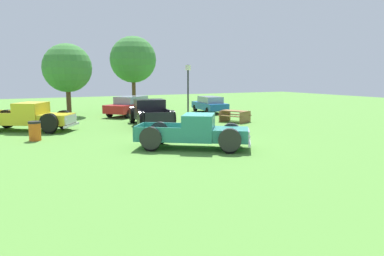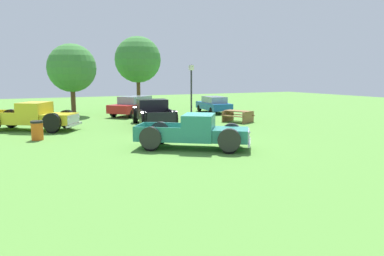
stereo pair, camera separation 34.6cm
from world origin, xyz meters
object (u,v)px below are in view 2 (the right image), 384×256
Objects in this scene: pickup_truck_behind_right at (36,117)px; sedan_distant_a at (214,104)px; lamp_post_near at (191,91)px; picnic_table at (238,115)px; sedan_distant_b at (134,105)px; pickup_truck_behind_left at (152,113)px; trash_can at (37,130)px; oak_tree_west at (72,68)px; oak_tree_east at (138,60)px; pickup_truck_foreground at (200,132)px.

sedan_distant_a is (14.07, 4.14, -0.05)m from pickup_truck_behind_right.
lamp_post_near is 1.74× the size of picnic_table.
sedan_distant_a is at bearing -7.94° from sedan_distant_b.
sedan_distant_b is at bearing 83.71° from pickup_truck_behind_left.
pickup_truck_behind_left is 7.43m from trash_can.
sedan_distant_b is 11.41m from trash_can.
picnic_table is 0.41× the size of oak_tree_west.
oak_tree_west is (-7.30, 6.20, 1.63)m from lamp_post_near.
sedan_distant_a is at bearing 28.04° from trash_can.
trash_can is at bearing -151.96° from sedan_distant_a.
picnic_table is at bearing -104.26° from sedan_distant_a.
oak_tree_west reaches higher than pickup_truck_behind_right.
sedan_distant_a is 9.20m from oak_tree_east.
sedan_distant_a is at bearing 58.37° from pickup_truck_foreground.
oak_tree_west is (-3.66, 7.97, 2.91)m from pickup_truck_behind_left.
pickup_truck_behind_right is at bearing -130.90° from oak_tree_east.
lamp_post_near reaches higher than pickup_truck_foreground.
oak_tree_east is at bearing 69.17° from sedan_distant_b.
sedan_distant_b is at bearing -25.93° from oak_tree_west.
oak_tree_east is (3.75, 20.18, 3.89)m from pickup_truck_foreground.
pickup_truck_behind_left is at bearing -6.83° from pickup_truck_behind_right.
sedan_distant_b is 5.60m from oak_tree_west.
pickup_truck_behind_right is 1.39× the size of lamp_post_near.
pickup_truck_behind_left is 4.25m from lamp_post_near.
picnic_table is (5.10, -7.00, -0.30)m from sedan_distant_b.
picnic_table is at bearing -44.03° from oak_tree_west.
lamp_post_near is (10.41, 0.96, 1.29)m from pickup_truck_behind_right.
pickup_truck_behind_right is 12.67m from picnic_table.
pickup_truck_foreground is 14.02m from sedan_distant_b.
picnic_table is 0.33× the size of oak_tree_east.
oak_tree_east is at bearing 101.66° from picnic_table.
pickup_truck_foreground is 1.27× the size of lamp_post_near.
lamp_post_near is 11.57m from trash_can.
sedan_distant_b is at bearing -110.83° from oak_tree_east.
oak_tree_west is (-9.41, 9.09, 3.20)m from picnic_table.
sedan_distant_b is at bearing 126.10° from lamp_post_near.
sedan_distant_b is at bearing 84.37° from pickup_truck_foreground.
sedan_distant_b is 5.24m from lamp_post_near.
pickup_truck_foreground is 1.06× the size of sedan_distant_b.
sedan_distant_b is 4.97× the size of trash_can.
trash_can is (-6.94, -2.63, -0.31)m from pickup_truck_behind_left.
pickup_truck_behind_left reaches higher than pickup_truck_foreground.
oak_tree_west is at bearing 154.07° from sedan_distant_b.
sedan_distant_b is (1.37, 13.95, 0.08)m from pickup_truck_foreground.
lamp_post_near is 3.91m from picnic_table.
pickup_truck_behind_right is at bearing -163.59° from sedan_distant_a.
pickup_truck_behind_left is 1.32× the size of sedan_distant_a.
oak_tree_east reaches higher than sedan_distant_a.
oak_tree_west reaches higher than pickup_truck_foreground.
pickup_truck_behind_right is 10.54m from lamp_post_near.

